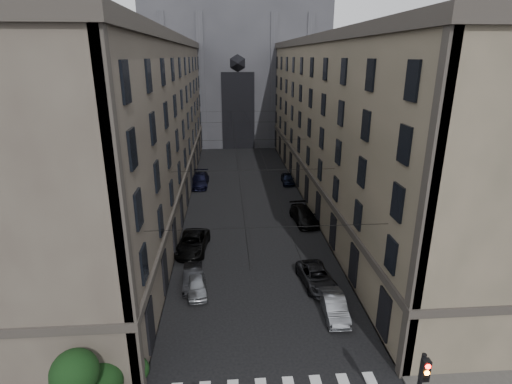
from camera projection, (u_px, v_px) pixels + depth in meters
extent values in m
cube|color=#383533|center=(161.00, 199.00, 48.91)|extent=(7.00, 80.00, 0.15)
cube|color=#383533|center=(329.00, 195.00, 50.39)|extent=(7.00, 80.00, 0.15)
cube|color=#484037|center=(128.00, 127.00, 45.81)|extent=(13.00, 60.00, 18.00)
cube|color=#38332D|center=(119.00, 40.00, 42.76)|extent=(13.60, 60.60, 0.90)
cube|color=#38332D|center=(133.00, 167.00, 47.36)|extent=(13.40, 60.30, 0.50)
cube|color=brown|center=(358.00, 124.00, 47.71)|extent=(13.00, 60.00, 18.00)
cube|color=#38332D|center=(365.00, 40.00, 44.66)|extent=(13.60, 60.60, 0.90)
cube|color=#38332D|center=(355.00, 163.00, 49.26)|extent=(13.40, 60.30, 0.50)
cube|color=#2D2D33|center=(236.00, 65.00, 81.61)|extent=(34.00, 22.00, 30.00)
cube|color=black|center=(238.00, 111.00, 73.77)|extent=(6.00, 0.30, 14.00)
cube|color=black|center=(425.00, 370.00, 16.29)|extent=(0.34, 0.30, 1.00)
cylinder|color=#FF0C07|center=(428.00, 367.00, 16.03)|extent=(0.22, 0.05, 0.22)
cylinder|color=orange|center=(427.00, 373.00, 16.14)|extent=(0.22, 0.05, 0.22)
cylinder|color=black|center=(426.00, 379.00, 16.24)|extent=(0.22, 0.05, 0.22)
sphere|color=black|center=(103.00, 381.00, 20.19)|extent=(2.00, 2.00, 2.00)
sphere|color=black|center=(136.00, 370.00, 21.33)|extent=(1.40, 1.40, 1.40)
sphere|color=black|center=(75.00, 373.00, 18.33)|extent=(2.20, 2.20, 2.20)
cylinder|color=black|center=(269.00, 227.00, 22.71)|extent=(14.00, 0.03, 0.03)
cylinder|color=black|center=(254.00, 170.00, 34.03)|extent=(14.00, 0.03, 0.03)
cylinder|color=black|center=(246.00, 140.00, 46.30)|extent=(14.00, 0.03, 0.03)
cylinder|color=black|center=(242.00, 122.00, 58.56)|extent=(14.00, 0.03, 0.03)
cylinder|color=black|center=(239.00, 111.00, 69.89)|extent=(14.00, 0.03, 0.03)
cylinder|color=black|center=(235.00, 142.00, 47.28)|extent=(0.03, 60.00, 0.03)
cylinder|color=black|center=(257.00, 141.00, 47.46)|extent=(0.03, 60.00, 0.03)
imported|color=gray|center=(196.00, 285.00, 29.62)|extent=(1.99, 3.93, 1.28)
imported|color=black|center=(193.00, 278.00, 30.54)|extent=(1.59, 4.09, 1.33)
imported|color=black|center=(192.00, 243.00, 35.93)|extent=(3.14, 5.80, 1.55)
imported|color=black|center=(200.00, 180.00, 53.95)|extent=(2.48, 5.77, 1.66)
imported|color=slate|center=(334.00, 306.00, 27.01)|extent=(1.61, 4.19, 1.36)
imported|color=black|center=(317.00, 277.00, 30.62)|extent=(2.75, 5.06, 1.35)
imported|color=black|center=(304.00, 215.00, 42.15)|extent=(2.69, 5.53, 1.55)
imported|color=black|center=(288.00, 179.00, 55.00)|extent=(1.69, 4.02, 1.36)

